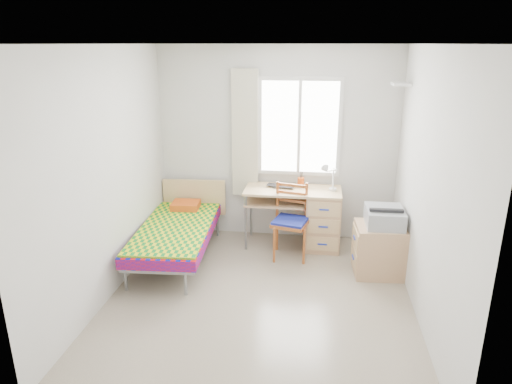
% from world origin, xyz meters
% --- Properties ---
extents(floor, '(3.50, 3.50, 0.00)m').
position_xyz_m(floor, '(0.00, 0.00, 0.00)').
color(floor, '#BCAD93').
rests_on(floor, ground).
extents(ceiling, '(3.50, 3.50, 0.00)m').
position_xyz_m(ceiling, '(0.00, 0.00, 2.60)').
color(ceiling, white).
rests_on(ceiling, wall_back).
extents(wall_back, '(3.20, 0.00, 3.20)m').
position_xyz_m(wall_back, '(0.00, 1.75, 1.30)').
color(wall_back, silver).
rests_on(wall_back, ground).
extents(wall_left, '(0.00, 3.50, 3.50)m').
position_xyz_m(wall_left, '(-1.60, 0.00, 1.30)').
color(wall_left, silver).
rests_on(wall_left, ground).
extents(wall_right, '(0.00, 3.50, 3.50)m').
position_xyz_m(wall_right, '(1.60, 0.00, 1.30)').
color(wall_right, silver).
rests_on(wall_right, ground).
extents(window, '(1.10, 0.04, 1.30)m').
position_xyz_m(window, '(0.30, 1.73, 1.55)').
color(window, white).
rests_on(window, wall_back).
extents(curtain, '(0.35, 0.05, 1.70)m').
position_xyz_m(curtain, '(-0.42, 1.68, 1.45)').
color(curtain, beige).
rests_on(curtain, wall_back).
extents(floating_shelf, '(0.20, 0.32, 0.03)m').
position_xyz_m(floating_shelf, '(1.49, 1.40, 2.15)').
color(floating_shelf, white).
rests_on(floating_shelf, wall_right).
extents(bed, '(0.97, 1.89, 0.79)m').
position_xyz_m(bed, '(-1.14, 0.83, 0.39)').
color(bed, gray).
rests_on(bed, floor).
extents(desk, '(1.26, 0.58, 0.79)m').
position_xyz_m(desk, '(0.59, 1.42, 0.43)').
color(desk, tan).
rests_on(desk, floor).
extents(chair, '(0.50, 0.50, 0.95)m').
position_xyz_m(chair, '(0.26, 1.09, 0.53)').
color(chair, '#913B1C').
rests_on(chair, floor).
extents(cabinet, '(0.59, 0.53, 0.60)m').
position_xyz_m(cabinet, '(1.31, 0.75, 0.30)').
color(cabinet, tan).
rests_on(cabinet, floor).
extents(printer, '(0.43, 0.49, 0.21)m').
position_xyz_m(printer, '(1.35, 0.78, 0.71)').
color(printer, '#A0A2A7').
rests_on(printer, cabinet).
extents(laptop, '(0.41, 0.31, 0.03)m').
position_xyz_m(laptop, '(0.07, 1.43, 0.80)').
color(laptop, black).
rests_on(laptop, desk).
extents(pen_cup, '(0.09, 0.09, 0.11)m').
position_xyz_m(pen_cup, '(0.35, 1.59, 0.84)').
color(pen_cup, '#D05817').
rests_on(pen_cup, desk).
extents(task_lamp, '(0.22, 0.31, 0.38)m').
position_xyz_m(task_lamp, '(0.71, 1.32, 1.03)').
color(task_lamp, white).
rests_on(task_lamp, desk).
extents(book, '(0.23, 0.27, 0.02)m').
position_xyz_m(book, '(0.03, 1.45, 0.59)').
color(book, gray).
rests_on(book, desk).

